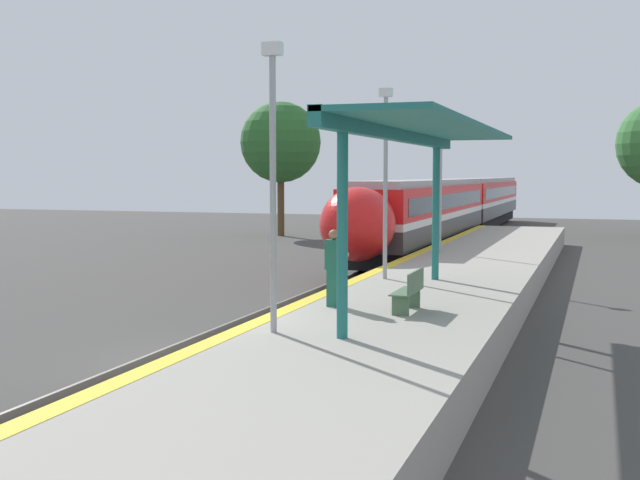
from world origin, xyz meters
The scene contains 13 objects.
ground_plane centered at (0.00, 0.00, 0.00)m, with size 120.00×120.00×0.00m, color #423F3D.
rail_left centered at (-0.72, 0.00, 0.07)m, with size 0.08×90.00×0.15m, color slate.
rail_right centered at (0.72, 0.00, 0.07)m, with size 0.08×90.00×0.15m, color slate.
train centered at (0.00, 33.31, 2.11)m, with size 2.73×45.02×3.67m.
platform_right centered at (3.94, 0.00, 0.49)m, with size 4.77×64.00×0.99m.
platform_bench centered at (4.35, 1.94, 1.45)m, with size 0.44×1.45×0.89m.
person_waiting centered at (2.59, 2.05, 1.88)m, with size 0.36×0.23×1.72m.
railway_signal centered at (-2.55, 18.97, 2.69)m, with size 0.28×0.28×4.41m.
lamppost_near centered at (2.45, -1.10, 4.04)m, with size 0.36×0.20×5.33m.
lamppost_mid centered at (2.45, 7.08, 4.04)m, with size 0.36×0.20×5.33m.
lamppost_far centered at (2.45, 15.27, 4.04)m, with size 0.36×0.20×5.33m.
station_canopy centered at (4.40, 3.10, 4.77)m, with size 2.02×11.60×4.05m.
background_tree_left centered at (-11.17, 32.88, 5.97)m, with size 5.14×5.14×8.56m.
Camera 1 is at (8.14, -14.76, 3.92)m, focal length 45.00 mm.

